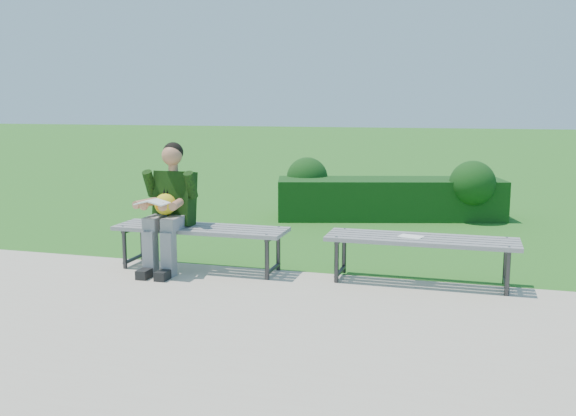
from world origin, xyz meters
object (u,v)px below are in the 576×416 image
bench_left (201,232)px  seated_boy (169,204)px  bench_right (421,243)px  hedge (390,194)px  paper_sheet (411,237)px

bench_left → seated_boy: size_ratio=1.37×
bench_left → seated_boy: bearing=-162.9°
bench_left → bench_right: bearing=2.2°
bench_left → seated_boy: 0.43m
bench_right → seated_boy: bearing=-176.0°
hedge → seated_boy: seated_boy is taller
bench_right → seated_boy: seated_boy is taller
bench_left → hedge: bearing=67.8°
bench_left → paper_sheet: size_ratio=7.04×
hedge → bench_right: 3.66m
hedge → paper_sheet: (0.63, -3.59, 0.11)m
bench_left → paper_sheet: bearing=2.3°
bench_right → paper_sheet: bearing=180.0°
bench_right → paper_sheet: 0.12m
hedge → seated_boy: 4.19m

